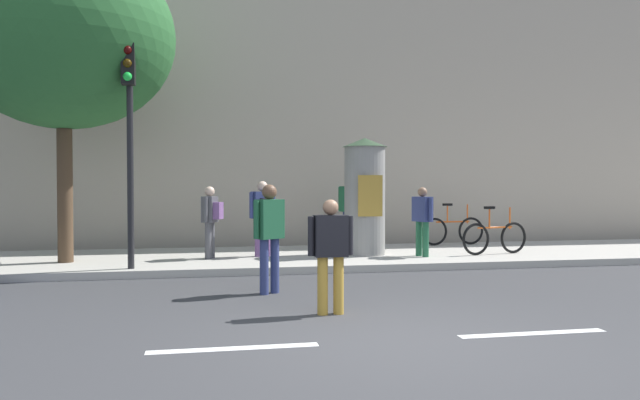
{
  "coord_description": "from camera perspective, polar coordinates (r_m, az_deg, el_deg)",
  "views": [
    {
      "loc": [
        -1.98,
        -6.29,
        1.72
      ],
      "look_at": [
        -0.41,
        2.0,
        1.51
      ],
      "focal_mm": 33.57,
      "sensor_mm": 36.0,
      "label": 1
    }
  ],
  "objects": [
    {
      "name": "bicycle_upright",
      "position": [
        16.02,
        12.54,
        -2.82
      ],
      "size": [
        1.77,
        0.19,
        1.09
      ],
      "color": "black",
      "rests_on": "sidewalk_curb"
    },
    {
      "name": "ground_plane",
      "position": [
        6.81,
        6.74,
        -13.19
      ],
      "size": [
        80.0,
        80.0,
        0.0
      ],
      "primitive_type": "plane",
      "color": "#38383A"
    },
    {
      "name": "street_tree",
      "position": [
        13.5,
        -23.27,
        14.18
      ],
      "size": [
        4.42,
        4.42,
        6.46
      ],
      "color": "#4C3826",
      "rests_on": "sidewalk_curb"
    },
    {
      "name": "bicycle_leaning",
      "position": [
        14.11,
        16.33,
        -3.42
      ],
      "size": [
        1.74,
        0.43,
        1.09
      ],
      "color": "black",
      "rests_on": "sidewalk_curb"
    },
    {
      "name": "pedestrian_in_red_top",
      "position": [
        13.17,
        -5.46,
        -1.09
      ],
      "size": [
        0.59,
        0.5,
        1.65
      ],
      "color": "#724C84",
      "rests_on": "sidewalk_curb"
    },
    {
      "name": "sidewalk_curb",
      "position": [
        13.53,
        -2.24,
        -5.54
      ],
      "size": [
        36.0,
        4.0,
        0.15
      ],
      "primitive_type": "cube",
      "color": "#B2ADA3",
      "rests_on": "ground_plane"
    },
    {
      "name": "pedestrian_tallest",
      "position": [
        9.47,
        -4.84,
        -2.81
      ],
      "size": [
        0.53,
        0.44,
        1.73
      ],
      "color": "navy",
      "rests_on": "ground_plane"
    },
    {
      "name": "traffic_light",
      "position": [
        11.68,
        -17.73,
        7.45
      ],
      "size": [
        0.24,
        0.45,
        4.16
      ],
      "color": "black",
      "rests_on": "sidewalk_curb"
    },
    {
      "name": "building_backdrop",
      "position": [
        18.74,
        -4.57,
        12.44
      ],
      "size": [
        36.0,
        5.0,
        10.59
      ],
      "primitive_type": "cube",
      "color": "#B7A893",
      "rests_on": "ground_plane"
    },
    {
      "name": "lane_markings",
      "position": [
        6.81,
        6.74,
        -13.16
      ],
      "size": [
        25.8,
        0.16,
        0.01
      ],
      "color": "silver",
      "rests_on": "ground_plane"
    },
    {
      "name": "pedestrian_near_pole",
      "position": [
        12.93,
        -10.37,
        -1.52
      ],
      "size": [
        0.48,
        0.55,
        1.54
      ],
      "color": "#4C4C51",
      "rests_on": "sidewalk_curb"
    },
    {
      "name": "poster_column",
      "position": [
        13.5,
        4.29,
        0.43
      ],
      "size": [
        1.01,
        1.01,
        2.63
      ],
      "color": "gray",
      "rests_on": "sidewalk_curb"
    },
    {
      "name": "pedestrian_with_bag",
      "position": [
        7.95,
        1.02,
        -4.56
      ],
      "size": [
        0.61,
        0.25,
        1.53
      ],
      "color": "#B78C33",
      "rests_on": "ground_plane"
    },
    {
      "name": "pedestrian_with_backpack",
      "position": [
        15.02,
        2.84,
        -0.51
      ],
      "size": [
        0.5,
        0.48,
        1.78
      ],
      "color": "navy",
      "rests_on": "sidewalk_curb"
    },
    {
      "name": "pedestrian_in_dark_shirt",
      "position": [
        13.31,
        9.73,
        -1.53
      ],
      "size": [
        0.38,
        0.59,
        1.52
      ],
      "color": "#1E5938",
      "rests_on": "sidewalk_curb"
    }
  ]
}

